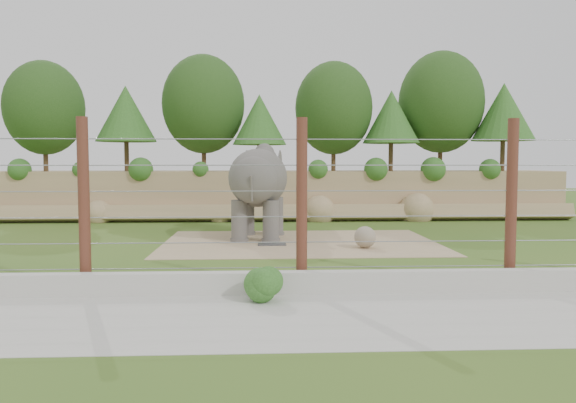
{
  "coord_description": "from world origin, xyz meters",
  "views": [
    {
      "loc": [
        -0.96,
        -17.51,
        2.97
      ],
      "look_at": [
        0.0,
        2.0,
        1.6
      ],
      "focal_mm": 35.0,
      "sensor_mm": 36.0,
      "label": 1
    }
  ],
  "objects": [
    {
      "name": "stone_ball",
      "position": [
        2.63,
        1.5,
        0.4
      ],
      "size": [
        0.75,
        0.75,
        0.75
      ],
      "primitive_type": "sphere",
      "color": "gray",
      "rests_on": "dirt_patch"
    },
    {
      "name": "dirt_patch",
      "position": [
        0.5,
        3.0,
        0.01
      ],
      "size": [
        10.0,
        7.0,
        0.02
      ],
      "primitive_type": "cube",
      "color": "tan",
      "rests_on": "ground"
    },
    {
      "name": "retaining_wall",
      "position": [
        0.0,
        -5.0,
        0.25
      ],
      "size": [
        26.0,
        0.35,
        0.5
      ],
      "primitive_type": "cube",
      "color": "beige",
      "rests_on": "ground"
    },
    {
      "name": "elephant",
      "position": [
        -1.05,
        4.3,
        1.83
      ],
      "size": [
        2.48,
        4.73,
        3.66
      ],
      "primitive_type": null,
      "rotation": [
        0.0,
        0.0,
        -0.12
      ],
      "color": "#56514C",
      "rests_on": "ground"
    },
    {
      "name": "drain_grate",
      "position": [
        -0.55,
        2.42,
        0.04
      ],
      "size": [
        1.0,
        0.6,
        0.03
      ],
      "primitive_type": "cube",
      "color": "#262628",
      "rests_on": "dirt_patch"
    },
    {
      "name": "back_embankment",
      "position": [
        0.59,
        12.68,
        3.97
      ],
      "size": [
        30.0,
        5.52,
        8.77
      ],
      "color": "#A08960",
      "rests_on": "ground"
    },
    {
      "name": "barrier_fence",
      "position": [
        0.0,
        -4.5,
        2.0
      ],
      "size": [
        20.26,
        0.26,
        4.0
      ],
      "color": "#552A1D",
      "rests_on": "ground"
    },
    {
      "name": "ground",
      "position": [
        0.0,
        0.0,
        0.0
      ],
      "size": [
        90.0,
        90.0,
        0.0
      ],
      "primitive_type": "plane",
      "color": "#406621",
      "rests_on": "ground"
    },
    {
      "name": "walkway",
      "position": [
        0.0,
        -7.0,
        0.01
      ],
      "size": [
        26.0,
        4.0,
        0.01
      ],
      "primitive_type": "cube",
      "color": "beige",
      "rests_on": "ground"
    },
    {
      "name": "walkway_shrub",
      "position": [
        -1.0,
        -5.8,
        0.37
      ],
      "size": [
        0.73,
        0.73,
        0.73
      ],
      "primitive_type": "sphere",
      "color": "#2D591F",
      "rests_on": "walkway"
    }
  ]
}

